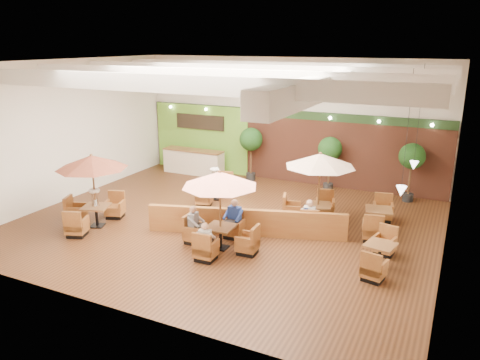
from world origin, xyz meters
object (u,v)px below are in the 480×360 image
Objects in this scene: service_counter at (194,162)px; table_5 at (378,220)px; table_4 at (379,256)px; diner_1 at (234,215)px; topiary_2 at (412,158)px; table_2 at (318,173)px; topiary_1 at (330,151)px; table_1 at (220,195)px; diner_3 at (310,214)px; diner_0 at (205,237)px; diner_4 at (310,213)px; booth_divider at (246,222)px; diner_2 at (195,221)px; table_0 at (91,175)px; table_3 at (215,187)px; topiary_0 at (251,141)px.

table_5 is at bearing -20.10° from service_counter.
table_4 is 2.91× the size of diner_1.
table_4 is 1.03× the size of topiary_2.
table_2 is 1.11× the size of table_4.
service_counter is at bearing -178.26° from topiary_1.
table_1 is at bearing -53.39° from service_counter.
diner_3 is (0.06, -0.95, -1.14)m from table_2.
diner_4 reaches higher than diner_0.
diner_3 reaches higher than booth_divider.
diner_3 reaches higher than diner_0.
diner_2 is at bearing -156.27° from table_5.
table_0 is 3.48× the size of diner_4.
topiary_2 is 3.21× the size of diner_3.
table_3 is 7.82m from topiary_2.
table_5 reaches higher than table_4.
table_0 is 11.98m from topiary_2.
table_4 is at bearing -176.81° from diner_1.
table_0 is at bearing -162.08° from table_4.
topiary_2 reaches higher than diner_0.
topiary_2 is at bearing 40.37° from table_2.
topiary_2 reaches higher than table_5.
table_4 is at bearing -42.62° from topiary_0.
topiary_2 is 5.66m from diner_4.
table_1 is 1.02× the size of table_3.
table_0 is at bearing -108.52° from topiary_0.
table_0 is at bearing -86.52° from service_counter.
service_counter reaches higher than table_4.
diner_3 is (2.13, 1.28, -0.04)m from diner_1.
diner_1 is at bearing -158.79° from table_5.
topiary_1 is 0.99× the size of topiary_2.
diner_2 is (-0.91, 0.00, -0.97)m from table_1.
diner_4 is (-1.98, -1.37, 0.38)m from table_5.
topiary_2 is at bearing 10.71° from table_3.
table_5 is (9.29, -3.40, -0.22)m from service_counter.
diner_4 is (7.31, -4.77, 0.16)m from service_counter.
topiary_0 is at bearing 138.78° from table_5.
diner_2 is (1.33, -7.17, -1.06)m from topiary_0.
booth_divider is at bearing -161.35° from diner_4.
table_0 is 1.09× the size of table_3.
booth_divider is 2.45× the size of table_0.
table_2 is at bearing 52.97° from diner_0.
table_3 is 4.90m from diner_4.
diner_3 is at bearing -48.66° from topiary_0.
table_0 is at bearing 18.06° from diner_1.
table_1 is at bearing 84.51° from diner_2.
topiary_2 reaches higher than diner_2.
service_counter is 6.67m from topiary_1.
booth_divider is 2.78× the size of topiary_2.
table_0 is at bearing -168.88° from diner_4.
topiary_1 is at bearing 80.34° from diner_3.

